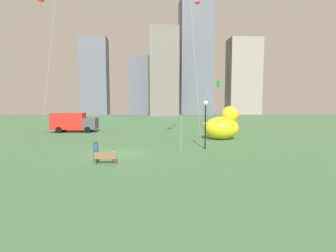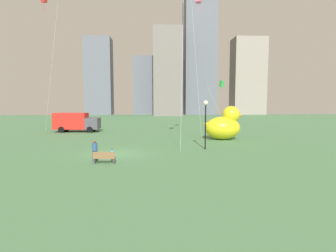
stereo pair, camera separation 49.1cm
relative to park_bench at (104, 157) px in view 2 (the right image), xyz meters
name	(u,v)px [view 2 (the right image)]	position (x,y,z in m)	size (l,w,h in m)	color
ground_plane	(116,154)	(0.30, 3.58, -0.47)	(140.00, 140.00, 0.00)	#4A794E
park_bench	(104,157)	(0.00, 0.00, 0.00)	(1.62, 0.55, 0.90)	olive
person_adult	(95,149)	(-0.87, 0.90, 0.43)	(0.40, 0.40, 1.63)	#38476B
person_child	(112,154)	(0.44, 0.76, 0.09)	(0.25, 0.25, 1.03)	silver
giant_inflatable_duck	(224,125)	(12.02, 11.70, 1.23)	(4.84, 3.10, 4.01)	yellow
lamppost	(206,112)	(8.48, 5.36, 3.04)	(0.46, 0.46, 4.63)	black
box_truck	(76,122)	(-8.07, 20.75, 0.98)	(6.68, 2.59, 2.85)	red
city_skyline	(185,69)	(15.04, 74.95, 15.77)	(64.38, 18.38, 41.32)	slate
kite_red	(44,0)	(-11.46, 19.35, 18.11)	(2.74, 2.00, 19.38)	silver
kite_green	(222,84)	(15.45, 26.06, 7.15)	(3.14, 3.16, 8.25)	silver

